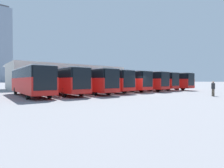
# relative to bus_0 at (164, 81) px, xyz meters

# --- Properties ---
(ground_plane) EXTENTS (600.00, 600.00, 0.00)m
(ground_plane) POSITION_rel_bus_0_xyz_m (13.01, 5.40, -1.86)
(ground_plane) COLOR gray
(bus_0) EXTENTS (2.83, 12.14, 3.34)m
(bus_0) POSITION_rel_bus_0_xyz_m (0.00, 0.00, 0.00)
(bus_0) COLOR red
(bus_0) RESTS_ON ground_plane
(curb_divider_0) EXTENTS (0.45, 6.03, 0.15)m
(curb_divider_0) POSITION_rel_bus_0_xyz_m (1.86, 1.78, -1.79)
(curb_divider_0) COLOR #9E9E99
(curb_divider_0) RESTS_ON ground_plane
(bus_1) EXTENTS (2.83, 12.14, 3.34)m
(bus_1) POSITION_rel_bus_0_xyz_m (3.72, -0.92, 0.00)
(bus_1) COLOR red
(bus_1) RESTS_ON ground_plane
(curb_divider_1) EXTENTS (0.45, 6.03, 0.15)m
(curb_divider_1) POSITION_rel_bus_0_xyz_m (5.58, 0.86, -1.79)
(curb_divider_1) COLOR #9E9E99
(curb_divider_1) RESTS_ON ground_plane
(bus_2) EXTENTS (2.83, 12.14, 3.34)m
(bus_2) POSITION_rel_bus_0_xyz_m (7.44, -0.48, 0.00)
(bus_2) COLOR red
(bus_2) RESTS_ON ground_plane
(curb_divider_2) EXTENTS (0.45, 6.03, 0.15)m
(curb_divider_2) POSITION_rel_bus_0_xyz_m (9.29, 1.31, -1.79)
(curb_divider_2) COLOR #9E9E99
(curb_divider_2) RESTS_ON ground_plane
(bus_3) EXTENTS (2.83, 12.14, 3.34)m
(bus_3) POSITION_rel_bus_0_xyz_m (11.15, -0.94, 0.00)
(bus_3) COLOR red
(bus_3) RESTS_ON ground_plane
(curb_divider_3) EXTENTS (0.45, 6.03, 0.15)m
(curb_divider_3) POSITION_rel_bus_0_xyz_m (13.01, 0.84, -1.79)
(curb_divider_3) COLOR #9E9E99
(curb_divider_3) RESTS_ON ground_plane
(bus_4) EXTENTS (2.83, 12.14, 3.34)m
(bus_4) POSITION_rel_bus_0_xyz_m (14.87, -1.00, 0.00)
(bus_4) COLOR red
(bus_4) RESTS_ON ground_plane
(curb_divider_4) EXTENTS (0.45, 6.03, 0.15)m
(curb_divider_4) POSITION_rel_bus_0_xyz_m (16.73, 0.78, -1.79)
(curb_divider_4) COLOR #9E9E99
(curb_divider_4) RESTS_ON ground_plane
(bus_5) EXTENTS (2.83, 12.14, 3.34)m
(bus_5) POSITION_rel_bus_0_xyz_m (18.59, -0.07, 0.00)
(bus_5) COLOR red
(bus_5) RESTS_ON ground_plane
(curb_divider_5) EXTENTS (0.45, 6.03, 0.15)m
(curb_divider_5) POSITION_rel_bus_0_xyz_m (20.45, 1.72, -1.79)
(curb_divider_5) COLOR #9E9E99
(curb_divider_5) RESTS_ON ground_plane
(bus_6) EXTENTS (2.83, 12.14, 3.34)m
(bus_6) POSITION_rel_bus_0_xyz_m (22.31, -0.50, 0.00)
(bus_6) COLOR red
(bus_6) RESTS_ON ground_plane
(curb_divider_6) EXTENTS (0.45, 6.03, 0.15)m
(curb_divider_6) POSITION_rel_bus_0_xyz_m (24.17, 1.28, -1.79)
(curb_divider_6) COLOR #9E9E99
(curb_divider_6) RESTS_ON ground_plane
(bus_7) EXTENTS (2.83, 12.14, 3.34)m
(bus_7) POSITION_rel_bus_0_xyz_m (26.03, -0.60, 0.00)
(bus_7) COLOR red
(bus_7) RESTS_ON ground_plane
(pedestrian) EXTENTS (0.44, 0.44, 1.79)m
(pedestrian) POSITION_rel_bus_0_xyz_m (9.13, 13.07, -0.90)
(pedestrian) COLOR brown
(pedestrian) RESTS_ON ground_plane
(station_building) EXTENTS (25.55, 13.04, 5.39)m
(station_building) POSITION_rel_bus_0_xyz_m (13.01, -17.12, 0.86)
(station_building) COLOR beige
(station_building) RESTS_ON ground_plane
(office_tower) EXTENTS (17.01, 17.01, 80.51)m
(office_tower) POSITION_rel_bus_0_xyz_m (4.85, -196.74, 37.79)
(office_tower) COLOR #7F8EA3
(office_tower) RESTS_ON ground_plane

